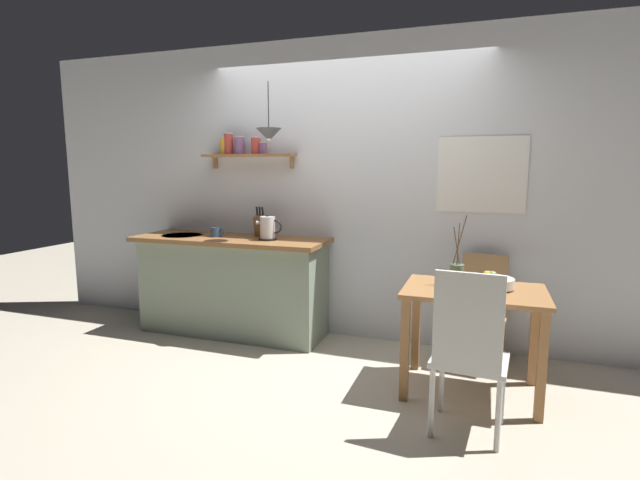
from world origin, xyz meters
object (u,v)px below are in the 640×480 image
Objects in this scene: pendant_lamp at (269,135)px; coffee_mug_by_sink at (217,232)px; fruit_bowl at (494,282)px; knife_block at (262,225)px; dining_table at (473,308)px; dining_chair_far at (482,303)px; twig_vase at (457,273)px; electric_kettle at (268,228)px; dining_chair_near at (469,348)px.

coffee_mug_by_sink is at bearing 175.91° from pendant_lamp.
knife_block is at bearing 163.14° from fruit_bowl.
dining_table is 2.08m from knife_block.
fruit_bowl is at bearing -12.72° from pendant_lamp.
dining_table is 3.59× the size of fruit_bowl.
knife_block is (-1.98, 0.07, 0.55)m from dining_chair_far.
twig_vase reaches higher than knife_block.
twig_vase is at bearing -13.47° from pendant_lamp.
dining_table is 3.85× the size of electric_kettle.
dining_chair_near reaches higher than fruit_bowl.
dining_chair_near is 2.01× the size of pendant_lamp.
pendant_lamp is (0.57, -0.04, 0.88)m from coffee_mug_by_sink.
fruit_bowl reaches higher than dining_chair_far.
fruit_bowl is at bearing 22.05° from dining_table.
dining_table is 0.23m from fruit_bowl.
pendant_lamp reaches higher than coffee_mug_by_sink.
twig_vase is 2.03× the size of electric_kettle.
electric_kettle is 0.87× the size of knife_block.
knife_block is at bearing 132.59° from pendant_lamp.
dining_chair_near is 2.36m from knife_block.
pendant_lamp is at bearing 148.09° from dining_chair_near.
twig_vase reaches higher than dining_chair_near.
coffee_mug_by_sink is at bearing 168.92° from twig_vase.
dining_chair_near is 7.72× the size of coffee_mug_by_sink.
twig_vase is (-0.12, 0.69, 0.28)m from dining_chair_near.
dining_chair_near is at bearing -101.19° from fruit_bowl.
fruit_bowl reaches higher than dining_table.
dining_chair_near is at bearing -33.72° from knife_block.
electric_kettle is (-1.77, 0.49, 0.42)m from dining_table.
coffee_mug_by_sink is 0.26× the size of pendant_lamp.
dining_table is 3.33× the size of knife_block.
twig_vase reaches higher than electric_kettle.
fruit_bowl is 0.93× the size of knife_block.
dining_table is 1.08× the size of dining_chair_far.
fruit_bowl is 0.25m from twig_vase.
pendant_lamp reaches higher than fruit_bowl.
dining_chair_near is 3.84× the size of fruit_bowl.
knife_block reaches higher than fruit_bowl.
pendant_lamp is (-1.74, 0.47, 1.23)m from dining_table.
dining_chair_far is (0.06, 1.21, -0.06)m from dining_chair_near.
fruit_bowl is 0.53× the size of twig_vase.
pendant_lamp is at bearing 166.53° from twig_vase.
dining_chair_near is at bearing -90.65° from dining_table.
knife_block is at bearing 160.79° from dining_table.
dining_table is at bearing 89.35° from dining_chair_near.
dining_chair_far is 1.91m from electric_kettle.
coffee_mug_by_sink reaches higher than fruit_bowl.
knife_block is (-0.15, 0.19, 0.00)m from electric_kettle.
dining_chair_far is at bearing 2.17° from coffee_mug_by_sink.
electric_kettle reaches higher than dining_chair_far.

